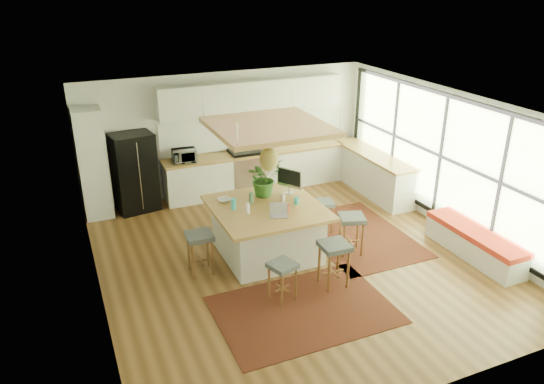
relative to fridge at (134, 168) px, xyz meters
name	(u,v)px	position (x,y,z in m)	size (l,w,h in m)	color
floor	(294,258)	(2.16, -3.16, -0.93)	(7.00, 7.00, 0.00)	#513417
ceiling	(296,107)	(2.16, -3.16, 1.78)	(7.00, 7.00, 0.00)	white
wall_back	(227,132)	(2.16, 0.34, 0.42)	(6.50, 6.50, 0.00)	silver
wall_front	(433,299)	(2.16, -6.66, 0.42)	(6.50, 6.50, 0.00)	silver
wall_left	(91,221)	(-1.09, -3.16, 0.42)	(7.00, 7.00, 0.00)	silver
wall_right	(449,161)	(5.41, -3.16, 0.42)	(7.00, 7.00, 0.00)	silver
window_wall	(449,159)	(5.38, -3.16, 0.47)	(0.10, 6.20, 2.60)	black
pantry	(93,164)	(-0.79, 0.02, 0.20)	(0.55, 0.60, 2.25)	silver
back_counter_base	(256,172)	(2.71, 0.02, -0.49)	(4.20, 0.60, 0.88)	silver
back_counter_top	(256,153)	(2.71, 0.02, -0.03)	(4.24, 0.64, 0.05)	olive
backsplash	(251,130)	(2.71, 0.32, 0.43)	(4.20, 0.02, 0.80)	white
upper_cabinets	(253,96)	(2.71, 0.16, 1.22)	(4.20, 0.34, 0.70)	silver
range	(246,171)	(2.46, 0.02, -0.43)	(0.76, 0.62, 1.00)	#A5A5AA
right_counter_base	(373,174)	(5.09, -1.16, -0.49)	(0.60, 2.50, 0.88)	silver
right_counter_top	(374,155)	(5.09, -1.16, -0.03)	(0.64, 2.54, 0.05)	olive
window_bench	(474,243)	(5.11, -4.36, -0.68)	(0.52, 2.00, 0.50)	silver
ceiling_panel	(269,142)	(1.86, -2.76, 1.12)	(1.86, 1.86, 0.80)	olive
rug_near	(304,310)	(1.63, -4.62, -0.92)	(2.60, 1.80, 0.01)	black
rug_right	(356,235)	(3.62, -2.88, -0.92)	(1.80, 2.60, 0.01)	black
fridge	(134,168)	(0.00, 0.00, 0.00)	(0.83, 0.65, 1.66)	black
island	(267,230)	(1.78, -2.84, -0.46)	(1.85, 1.85, 0.93)	olive
stool_near_left	(282,279)	(1.45, -4.24, -0.57)	(0.38, 0.38, 0.64)	#424849
stool_near_right	(334,265)	(2.37, -4.18, -0.57)	(0.44, 0.44, 0.75)	#424849
stool_right_front	(351,235)	(3.17, -3.39, -0.57)	(0.43, 0.43, 0.72)	#424849
stool_right_back	(323,214)	(3.11, -2.45, -0.57)	(0.37, 0.37, 0.63)	#424849
stool_left_side	(200,253)	(0.53, -2.98, -0.57)	(0.43, 0.43, 0.72)	#424849
laptop	(279,210)	(1.81, -3.29, 0.12)	(0.29, 0.31, 0.22)	#A5A5AA
monitor	(289,180)	(2.39, -2.46, 0.26)	(0.51, 0.18, 0.47)	#A5A5AA
microwave	(184,154)	(1.06, -0.02, 0.17)	(0.50, 0.28, 0.34)	#A5A5AA
island_plant	(264,182)	(1.92, -2.36, 0.27)	(0.61, 0.68, 0.53)	#1E4C19
island_bowl	(224,200)	(1.17, -2.35, 0.03)	(0.23, 0.23, 0.06)	silver
island_bottle_0	(235,204)	(1.23, -2.74, 0.10)	(0.07, 0.07, 0.19)	#31BDC4
island_bottle_1	(248,209)	(1.38, -2.99, 0.10)	(0.07, 0.07, 0.19)	silver
island_bottle_2	(287,206)	(2.03, -3.14, 0.10)	(0.07, 0.07, 0.19)	#AE4A3A
island_bottle_3	(284,197)	(2.13, -2.79, 0.10)	(0.07, 0.07, 0.19)	silver
island_bottle_4	(251,198)	(1.58, -2.59, 0.10)	(0.07, 0.07, 0.19)	#4D8158
island_bottle_5	(296,199)	(2.28, -2.94, 0.10)	(0.07, 0.07, 0.19)	#31BDC4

